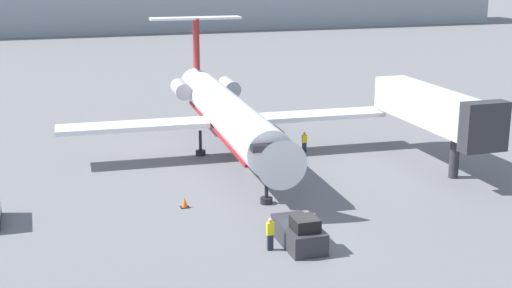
% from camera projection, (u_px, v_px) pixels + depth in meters
% --- Properties ---
extents(ground_plane, '(600.00, 600.00, 0.00)m').
position_uv_depth(ground_plane, '(306.00, 247.00, 39.20)').
color(ground_plane, slate).
extents(airplane_main, '(26.32, 29.31, 9.94)m').
position_uv_depth(airplane_main, '(227.00, 113.00, 55.95)').
color(airplane_main, white).
rests_on(airplane_main, ground).
extents(pushback_tug, '(1.93, 4.11, 1.92)m').
position_uv_depth(pushback_tug, '(299.00, 233.00, 39.35)').
color(pushback_tug, '#2D2D33').
rests_on(pushback_tug, ground).
extents(worker_near_tug, '(0.40, 0.26, 1.85)m').
position_uv_depth(worker_near_tug, '(270.00, 233.00, 38.61)').
color(worker_near_tug, '#232838').
rests_on(worker_near_tug, ground).
extents(worker_by_wing, '(0.40, 0.24, 1.69)m').
position_uv_depth(worker_by_wing, '(304.00, 142.00, 57.88)').
color(worker_by_wing, '#232838').
rests_on(worker_by_wing, ground).
extents(traffic_cone_left, '(0.54, 0.54, 0.66)m').
position_uv_depth(traffic_cone_left, '(185.00, 203.00, 45.32)').
color(traffic_cone_left, black).
rests_on(traffic_cone_left, ground).
extents(jet_bridge, '(3.20, 13.98, 6.19)m').
position_uv_depth(jet_bridge, '(436.00, 109.00, 52.99)').
color(jet_bridge, '#2D2D33').
rests_on(jet_bridge, ground).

